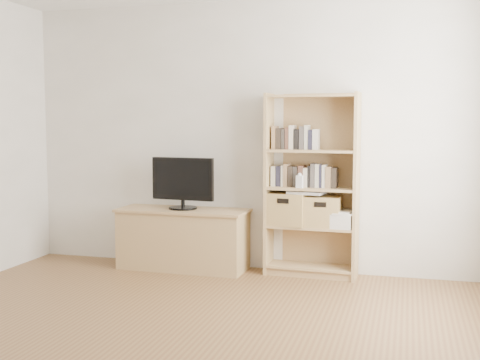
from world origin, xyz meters
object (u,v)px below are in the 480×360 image
at_px(basket_left, 288,209).
at_px(basket_right, 322,211).
at_px(television, 183,183).
at_px(tv_stand, 183,240).
at_px(baby_monitor, 300,182).
at_px(bookshelf, 312,185).
at_px(laptop, 307,192).

distance_m(basket_left, basket_right, 0.33).
bearing_deg(basket_right, television, -176.57).
bearing_deg(television, tv_stand, 0.00).
height_order(tv_stand, baby_monitor, baby_monitor).
xyz_separation_m(tv_stand, basket_left, (1.02, 0.08, 0.34)).
xyz_separation_m(basket_left, basket_right, (0.33, -0.01, -0.01)).
bearing_deg(basket_left, television, -170.04).
height_order(tv_stand, basket_left, basket_left).
bearing_deg(baby_monitor, television, -169.83).
xyz_separation_m(baby_monitor, basket_right, (0.20, 0.08, -0.28)).
relative_size(bookshelf, baby_monitor, 14.87).
relative_size(television, basket_left, 1.75).
bearing_deg(basket_right, baby_monitor, -157.51).
bearing_deg(basket_right, basket_left, 178.15).
bearing_deg(basket_left, tv_stand, -170.04).
bearing_deg(bookshelf, baby_monitor, -135.00).
xyz_separation_m(bookshelf, basket_left, (-0.23, 0.00, -0.23)).
distance_m(baby_monitor, basket_left, 0.31).
bearing_deg(laptop, baby_monitor, -120.49).
distance_m(basket_left, laptop, 0.25).
height_order(baby_monitor, basket_right, baby_monitor).
height_order(bookshelf, basket_left, bookshelf).
bearing_deg(bookshelf, basket_left, -178.81).
bearing_deg(basket_right, tv_stand, -176.57).
bearing_deg(television, bookshelf, 9.08).
xyz_separation_m(bookshelf, laptop, (-0.04, -0.02, -0.07)).
relative_size(baby_monitor, basket_right, 0.34).
bearing_deg(bookshelf, television, -174.06).
distance_m(bookshelf, basket_left, 0.32).
relative_size(baby_monitor, laptop, 0.35).
bearing_deg(basket_right, laptop, -173.80).
xyz_separation_m(baby_monitor, laptop, (0.06, 0.07, -0.10)).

